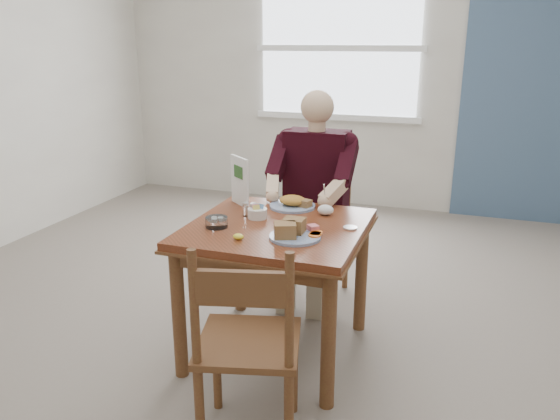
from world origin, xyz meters
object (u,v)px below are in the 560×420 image
at_px(far_plate, 293,203).
at_px(diner, 314,182).
at_px(chair_far, 316,226).
at_px(table, 277,244).
at_px(near_plate, 293,231).
at_px(chair_near, 247,346).

bearing_deg(far_plate, diner, 88.28).
height_order(chair_far, far_plate, chair_far).
xyz_separation_m(chair_far, far_plate, (-0.01, -0.48, 0.30)).
bearing_deg(table, far_plate, 92.07).
height_order(diner, far_plate, diner).
distance_m(table, chair_far, 0.81).
bearing_deg(far_plate, table, -87.93).
bearing_deg(near_plate, far_plate, 107.72).
distance_m(chair_far, diner, 0.34).
height_order(table, near_plate, near_plate).
distance_m(chair_near, far_plate, 1.11).
height_order(chair_far, chair_near, same).
bearing_deg(diner, chair_near, -84.73).
height_order(chair_far, diner, diner).
xyz_separation_m(chair_near, near_plate, (0.01, 0.58, 0.30)).
bearing_deg(chair_far, near_plate, -81.57).
height_order(table, far_plate, far_plate).
relative_size(diner, near_plate, 4.46).
xyz_separation_m(table, diner, (0.00, 0.71, 0.17)).
xyz_separation_m(diner, far_plate, (-0.01, -0.39, -0.03)).
height_order(chair_near, near_plate, chair_near).
xyz_separation_m(near_plate, far_plate, (-0.15, 0.48, -0.00)).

